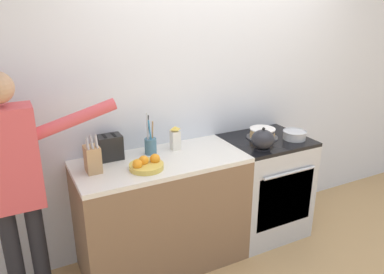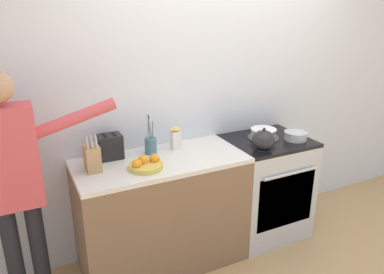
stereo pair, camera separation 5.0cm
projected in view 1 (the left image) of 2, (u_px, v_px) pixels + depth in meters
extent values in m
plane|color=tan|center=(251.00, 257.00, 3.18)|extent=(16.00, 16.00, 0.00)
cube|color=silver|center=(217.00, 93.00, 3.27)|extent=(8.00, 0.04, 2.60)
cube|color=brown|center=(162.00, 214.00, 2.99)|extent=(1.30, 0.61, 0.89)
cube|color=silver|center=(161.00, 162.00, 2.84)|extent=(1.30, 0.61, 0.03)
cube|color=#B7BABF|center=(263.00, 187.00, 3.43)|extent=(0.70, 0.61, 0.89)
cube|color=black|center=(285.00, 200.00, 3.17)|extent=(0.58, 0.01, 0.49)
cylinder|color=#B7BABF|center=(290.00, 173.00, 3.06)|extent=(0.53, 0.02, 0.02)
cube|color=black|center=(267.00, 140.00, 3.27)|extent=(0.70, 0.61, 0.03)
cylinder|color=#4C4C51|center=(262.00, 137.00, 3.29)|extent=(0.27, 0.27, 0.01)
cylinder|color=tan|center=(262.00, 135.00, 3.28)|extent=(0.22, 0.22, 0.03)
cylinder|color=tan|center=(262.00, 131.00, 3.27)|extent=(0.21, 0.21, 0.03)
cylinder|color=white|center=(263.00, 129.00, 3.26)|extent=(0.22, 0.22, 0.01)
cylinder|color=#232328|center=(262.00, 148.00, 3.04)|extent=(0.13, 0.13, 0.01)
ellipsoid|color=#232328|center=(263.00, 140.00, 3.01)|extent=(0.19, 0.19, 0.16)
cone|color=#232328|center=(272.00, 135.00, 3.04)|extent=(0.09, 0.04, 0.08)
sphere|color=black|center=(264.00, 129.00, 2.98)|extent=(0.02, 0.02, 0.02)
cylinder|color=#B7BABF|center=(294.00, 135.00, 3.25)|extent=(0.19, 0.19, 0.07)
torus|color=#B7BABF|center=(295.00, 131.00, 3.23)|extent=(0.20, 0.20, 0.01)
cube|color=tan|center=(93.00, 159.00, 2.60)|extent=(0.10, 0.13, 0.19)
cylinder|color=#B2B2B7|center=(88.00, 144.00, 2.51)|extent=(0.01, 0.04, 0.09)
cylinder|color=#B2B2B7|center=(92.00, 143.00, 2.53)|extent=(0.01, 0.04, 0.08)
cylinder|color=#B2B2B7|center=(97.00, 141.00, 2.54)|extent=(0.01, 0.04, 0.09)
cylinder|color=#B2B2B7|center=(87.00, 143.00, 2.55)|extent=(0.01, 0.03, 0.07)
cylinder|color=#B2B2B7|center=(91.00, 141.00, 2.55)|extent=(0.01, 0.04, 0.09)
cylinder|color=#B2B2B7|center=(96.00, 142.00, 2.57)|extent=(0.01, 0.03, 0.07)
cylinder|color=#477084|center=(151.00, 146.00, 2.92)|extent=(0.09, 0.09, 0.13)
cylinder|color=#A37A51|center=(152.00, 134.00, 2.90)|extent=(0.01, 0.05, 0.22)
cylinder|color=teal|center=(150.00, 135.00, 2.87)|extent=(0.03, 0.02, 0.24)
cylinder|color=#B7BABF|center=(148.00, 131.00, 2.88)|extent=(0.03, 0.06, 0.28)
cylinder|color=black|center=(148.00, 132.00, 2.89)|extent=(0.05, 0.05, 0.26)
cylinder|color=gold|center=(146.00, 166.00, 2.67)|extent=(0.25, 0.25, 0.04)
sphere|color=orange|center=(137.00, 164.00, 2.61)|extent=(0.07, 0.07, 0.07)
sphere|color=orange|center=(155.00, 159.00, 2.70)|extent=(0.07, 0.07, 0.07)
sphere|color=orange|center=(144.00, 160.00, 2.67)|extent=(0.07, 0.07, 0.07)
cube|color=black|center=(110.00, 147.00, 2.82)|extent=(0.18, 0.13, 0.19)
cube|color=black|center=(104.00, 136.00, 2.77)|extent=(0.02, 0.09, 0.00)
cube|color=black|center=(114.00, 135.00, 2.80)|extent=(0.02, 0.09, 0.00)
cube|color=black|center=(97.00, 145.00, 2.76)|extent=(0.02, 0.02, 0.01)
cube|color=white|center=(175.00, 140.00, 3.01)|extent=(0.07, 0.07, 0.15)
pyramid|color=#E0BC4C|center=(175.00, 128.00, 2.97)|extent=(0.07, 0.07, 0.03)
cylinder|color=black|center=(15.00, 262.00, 2.51)|extent=(0.11, 0.11, 0.80)
cylinder|color=black|center=(40.00, 255.00, 2.58)|extent=(0.11, 0.11, 0.80)
cube|color=#D14C51|center=(10.00, 159.00, 2.30)|extent=(0.34, 0.20, 0.66)
cylinder|color=#D14C51|center=(74.00, 119.00, 2.40)|extent=(0.56, 0.08, 0.22)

